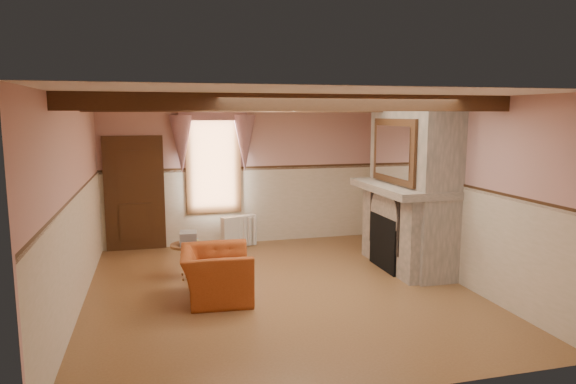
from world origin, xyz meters
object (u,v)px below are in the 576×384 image
object	(u,v)px
mantel_clock	(382,173)
side_table	(188,261)
oil_lamp	(395,174)
radiator	(239,231)
bowl	(406,182)
armchair	(216,274)

from	to	relation	value
mantel_clock	side_table	bearing A→B (deg)	-172.27
side_table	mantel_clock	world-z (taller)	mantel_clock
side_table	oil_lamp	size ratio (longest dim) A/B	1.96
radiator	oil_lamp	distance (m)	3.27
bowl	mantel_clock	distance (m)	0.91
bowl	armchair	bearing A→B (deg)	-169.13
side_table	bowl	size ratio (longest dim) A/B	1.52
armchair	radiator	xyz separation A→B (m)	(0.77, 2.82, -0.06)
radiator	mantel_clock	world-z (taller)	mantel_clock
side_table	radiator	size ratio (longest dim) A/B	0.79
armchair	radiator	world-z (taller)	armchair
radiator	oil_lamp	bearing A→B (deg)	-55.17
radiator	mantel_clock	size ratio (longest dim) A/B	2.92
radiator	oil_lamp	world-z (taller)	oil_lamp
radiator	mantel_clock	distance (m)	3.00
radiator	bowl	world-z (taller)	bowl
armchair	side_table	distance (m)	1.10
armchair	bowl	distance (m)	3.42
side_table	radiator	bearing A→B (deg)	58.10
bowl	oil_lamp	size ratio (longest dim) A/B	1.29
side_table	mantel_clock	xyz separation A→B (m)	(3.51, 0.48, 1.25)
side_table	bowl	bearing A→B (deg)	-7.09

